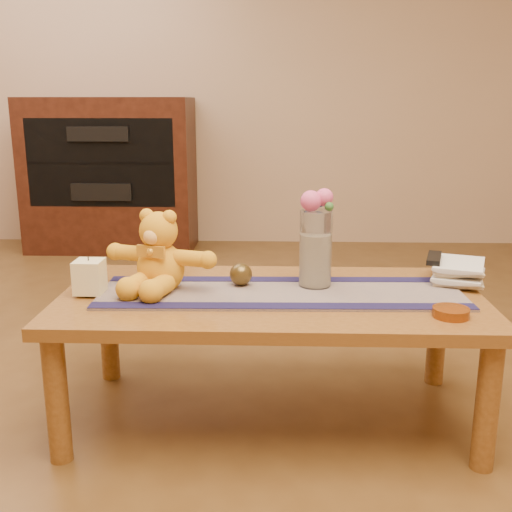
{
  "coord_description": "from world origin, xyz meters",
  "views": [
    {
      "loc": [
        0.02,
        -1.94,
        1.07
      ],
      "look_at": [
        -0.05,
        0.0,
        0.58
      ],
      "focal_mm": 42.77,
      "sensor_mm": 36.0,
      "label": 1
    }
  ],
  "objects_px": {
    "amber_dish": "(451,312)",
    "glass_vase": "(316,249)",
    "tv_remote": "(434,258)",
    "book_bottom": "(433,277)",
    "pillar_candle": "(90,276)",
    "teddy_bear": "(160,251)",
    "bronze_ball": "(241,274)"
  },
  "relations": [
    {
      "from": "glass_vase",
      "to": "bronze_ball",
      "type": "bearing_deg",
      "value": -178.53
    },
    {
      "from": "glass_vase",
      "to": "tv_remote",
      "type": "distance_m",
      "value": 0.44
    },
    {
      "from": "pillar_candle",
      "to": "amber_dish",
      "type": "bearing_deg",
      "value": -8.81
    },
    {
      "from": "pillar_candle",
      "to": "book_bottom",
      "type": "xyz_separation_m",
      "value": [
        1.18,
        0.21,
        -0.05
      ]
    },
    {
      "from": "teddy_bear",
      "to": "book_bottom",
      "type": "relative_size",
      "value": 1.68
    },
    {
      "from": "teddy_bear",
      "to": "tv_remote",
      "type": "height_order",
      "value": "teddy_bear"
    },
    {
      "from": "book_bottom",
      "to": "amber_dish",
      "type": "relative_size",
      "value": 2.05
    },
    {
      "from": "glass_vase",
      "to": "teddy_bear",
      "type": "bearing_deg",
      "value": -175.33
    },
    {
      "from": "teddy_bear",
      "to": "amber_dish",
      "type": "distance_m",
      "value": 0.95
    },
    {
      "from": "bronze_ball",
      "to": "book_bottom",
      "type": "xyz_separation_m",
      "value": [
        0.68,
        0.11,
        -0.04
      ]
    },
    {
      "from": "glass_vase",
      "to": "amber_dish",
      "type": "distance_m",
      "value": 0.49
    },
    {
      "from": "teddy_bear",
      "to": "tv_remote",
      "type": "xyz_separation_m",
      "value": [
        0.95,
        0.14,
        -0.05
      ]
    },
    {
      "from": "glass_vase",
      "to": "bronze_ball",
      "type": "height_order",
      "value": "glass_vase"
    },
    {
      "from": "bronze_ball",
      "to": "tv_remote",
      "type": "bearing_deg",
      "value": 8.32
    },
    {
      "from": "pillar_candle",
      "to": "bronze_ball",
      "type": "relative_size",
      "value": 1.41
    },
    {
      "from": "glass_vase",
      "to": "pillar_candle",
      "type": "bearing_deg",
      "value": -171.99
    },
    {
      "from": "bronze_ball",
      "to": "book_bottom",
      "type": "distance_m",
      "value": 0.69
    },
    {
      "from": "teddy_bear",
      "to": "bronze_ball",
      "type": "height_order",
      "value": "teddy_bear"
    },
    {
      "from": "teddy_bear",
      "to": "tv_remote",
      "type": "distance_m",
      "value": 0.96
    },
    {
      "from": "book_bottom",
      "to": "teddy_bear",
      "type": "bearing_deg",
      "value": -157.68
    },
    {
      "from": "teddy_bear",
      "to": "book_bottom",
      "type": "height_order",
      "value": "teddy_bear"
    },
    {
      "from": "teddy_bear",
      "to": "pillar_candle",
      "type": "xyz_separation_m",
      "value": [
        -0.23,
        -0.06,
        -0.07
      ]
    },
    {
      "from": "teddy_bear",
      "to": "glass_vase",
      "type": "height_order",
      "value": "glass_vase"
    },
    {
      "from": "tv_remote",
      "to": "amber_dish",
      "type": "bearing_deg",
      "value": -79.12
    },
    {
      "from": "amber_dish",
      "to": "glass_vase",
      "type": "bearing_deg",
      "value": 144.01
    },
    {
      "from": "glass_vase",
      "to": "book_bottom",
      "type": "relative_size",
      "value": 1.17
    },
    {
      "from": "teddy_bear",
      "to": "pillar_candle",
      "type": "height_order",
      "value": "teddy_bear"
    },
    {
      "from": "pillar_candle",
      "to": "glass_vase",
      "type": "distance_m",
      "value": 0.76
    },
    {
      "from": "tv_remote",
      "to": "glass_vase",
      "type": "bearing_deg",
      "value": -151.05
    },
    {
      "from": "pillar_candle",
      "to": "amber_dish",
      "type": "xyz_separation_m",
      "value": [
        1.14,
        -0.18,
        -0.05
      ]
    },
    {
      "from": "book_bottom",
      "to": "glass_vase",
      "type": "bearing_deg",
      "value": -152.91
    },
    {
      "from": "glass_vase",
      "to": "book_bottom",
      "type": "distance_m",
      "value": 0.46
    }
  ]
}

